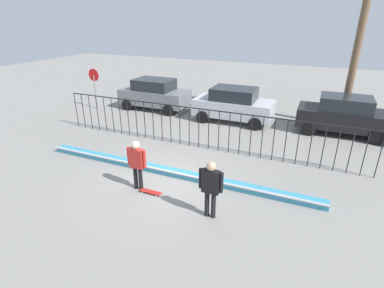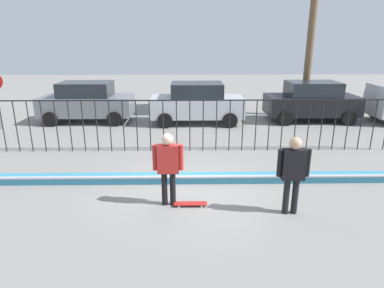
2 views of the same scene
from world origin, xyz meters
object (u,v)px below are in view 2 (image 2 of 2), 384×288
Objects in this scene: parked_car_gray at (87,102)px; parked_car_silver at (197,103)px; camera_operator at (293,169)px; parked_car_black at (311,101)px; skateboard at (190,204)px; skateboarder at (168,163)px.

parked_car_silver is (5.25, -0.36, 0.00)m from parked_car_gray.
camera_operator is 8.93m from parked_car_silver.
parked_car_gray is (-7.12, 9.09, -0.12)m from camera_operator.
camera_operator is 11.55m from parked_car_gray.
parked_car_gray is 1.00× the size of parked_car_black.
parked_car_silver and parked_car_black have the same top height.
skateboard is at bearing 23.82° from camera_operator.
parked_car_black reaches higher than skateboarder.
parked_car_gray is 10.79m from parked_car_black.
camera_operator is 9.79m from parked_car_black.
parked_car_gray and parked_car_black have the same top height.
camera_operator is 0.42× the size of parked_car_silver.
parked_car_gray is at bearing 179.01° from parked_car_silver.
parked_car_gray is at bearing -18.77° from camera_operator.
camera_operator is at bearing -74.96° from parked_car_silver.
camera_operator is at bearing -114.69° from parked_car_black.
parked_car_gray is at bearing 177.25° from parked_car_black.
skateboard is 0.19× the size of parked_car_silver.
parked_car_silver is at bearing -44.74° from camera_operator.
skateboarder is 0.41× the size of parked_car_silver.
parked_car_silver is 5.56m from parked_car_black.
parked_car_black is at bearing 50.95° from skateboarder.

